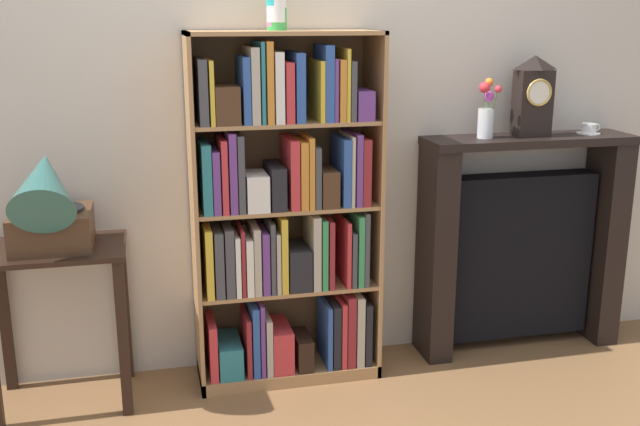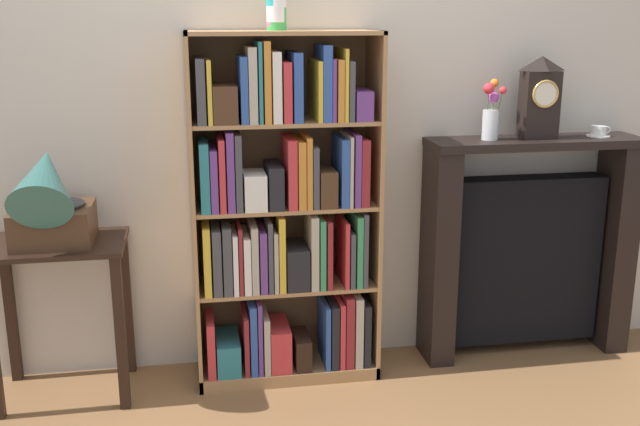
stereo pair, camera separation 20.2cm
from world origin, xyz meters
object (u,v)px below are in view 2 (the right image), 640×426
object	(u,v)px
teacup_with_saucer	(599,132)
fireplace_mantel	(526,249)
side_table_left	(60,284)
gramophone	(48,200)
cup_stack	(276,5)
flower_vase	(491,114)
mantel_clock	(540,98)
bookshelf	(284,223)

from	to	relation	value
teacup_with_saucer	fireplace_mantel	bearing A→B (deg)	175.93
side_table_left	gramophone	size ratio (longest dim) A/B	1.43
teacup_with_saucer	gramophone	bearing A→B (deg)	-176.83
cup_stack	gramophone	bearing A→B (deg)	-172.87
fireplace_mantel	flower_vase	world-z (taller)	flower_vase
cup_stack	gramophone	world-z (taller)	cup_stack
mantel_clock	flower_vase	world-z (taller)	mantel_clock
mantel_clock	teacup_with_saucer	world-z (taller)	mantel_clock
mantel_clock	teacup_with_saucer	size ratio (longest dim) A/B	3.20
fireplace_mantel	mantel_clock	distance (m)	0.76
bookshelf	flower_vase	world-z (taller)	bookshelf
fireplace_mantel	mantel_clock	xyz separation A→B (m)	(-0.00, -0.03, 0.75)
side_table_left	fireplace_mantel	bearing A→B (deg)	2.44
side_table_left	flower_vase	size ratio (longest dim) A/B	2.56
bookshelf	cup_stack	distance (m)	0.96
cup_stack	mantel_clock	xyz separation A→B (m)	(1.25, 0.02, -0.42)
side_table_left	mantel_clock	xyz separation A→B (m)	(2.23, 0.07, 0.76)
bookshelf	teacup_with_saucer	bearing A→B (deg)	1.60
gramophone	mantel_clock	world-z (taller)	mantel_clock
side_table_left	teacup_with_saucer	xyz separation A→B (m)	(2.55, 0.07, 0.59)
gramophone	bookshelf	bearing A→B (deg)	5.61
fireplace_mantel	teacup_with_saucer	size ratio (longest dim) A/B	9.13
bookshelf	teacup_with_saucer	xyz separation A→B (m)	(1.55, 0.04, 0.37)
mantel_clock	gramophone	bearing A→B (deg)	-176.43
gramophone	flower_vase	size ratio (longest dim) A/B	1.79
bookshelf	gramophone	distance (m)	1.02
mantel_clock	cup_stack	bearing A→B (deg)	-179.26
gramophone	fireplace_mantel	bearing A→B (deg)	4.21
flower_vase	teacup_with_saucer	size ratio (longest dim) A/B	2.33
cup_stack	teacup_with_saucer	world-z (taller)	cup_stack
gramophone	flower_vase	bearing A→B (deg)	3.96
bookshelf	fireplace_mantel	distance (m)	1.25
cup_stack	teacup_with_saucer	size ratio (longest dim) A/B	1.77
bookshelf	flower_vase	xyz separation A→B (m)	(0.99, 0.04, 0.47)
mantel_clock	teacup_with_saucer	xyz separation A→B (m)	(0.32, 0.00, -0.17)
fireplace_mantel	teacup_with_saucer	bearing A→B (deg)	-4.07
side_table_left	mantel_clock	world-z (taller)	mantel_clock
gramophone	mantel_clock	distance (m)	2.26
mantel_clock	flower_vase	xyz separation A→B (m)	(-0.24, -0.00, -0.07)
bookshelf	fireplace_mantel	bearing A→B (deg)	3.07
bookshelf	cup_stack	world-z (taller)	cup_stack
gramophone	mantel_clock	bearing A→B (deg)	3.57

